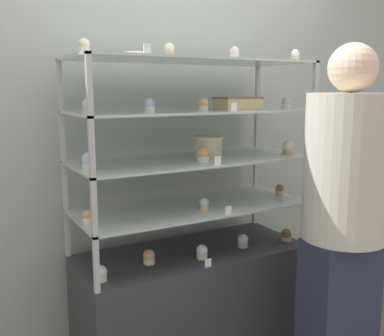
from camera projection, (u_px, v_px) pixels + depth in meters
name	position (u px, v px, depth m)	size (l,w,h in m)	color
back_wall	(159.00, 128.00, 2.79)	(8.00, 0.05, 2.60)	#A8B2AD
display_base	(192.00, 303.00, 2.60)	(1.29, 0.54, 0.64)	#333338
display_riser_lower	(192.00, 208.00, 2.50)	(1.29, 0.54, 0.26)	#B7B7BC
display_riser_middle	(192.00, 161.00, 2.46)	(1.29, 0.54, 0.26)	#B7B7BC
display_riser_upper	(192.00, 113.00, 2.41)	(1.29, 0.54, 0.26)	#B7B7BC
display_riser_top	(192.00, 62.00, 2.37)	(1.29, 0.54, 0.26)	#B7B7BC
layer_cake_centerpiece	(208.00, 146.00, 2.55)	(0.16, 0.16, 0.11)	beige
sheet_cake_frosted	(238.00, 103.00, 2.49)	(0.24, 0.16, 0.07)	#DBBC84
cupcake_0	(101.00, 274.00, 2.14)	(0.06, 0.06, 0.08)	white
cupcake_1	(149.00, 257.00, 2.35)	(0.06, 0.06, 0.08)	beige
cupcake_2	(202.00, 252.00, 2.42)	(0.06, 0.06, 0.08)	beige
cupcake_3	(243.00, 241.00, 2.60)	(0.06, 0.06, 0.08)	#CCB28C
cupcake_4	(286.00, 235.00, 2.70)	(0.06, 0.06, 0.08)	#CCB28C
price_tag_0	(208.00, 263.00, 2.31)	(0.04, 0.00, 0.04)	white
cupcake_5	(88.00, 216.00, 2.17)	(0.05, 0.05, 0.07)	beige
cupcake_6	(204.00, 204.00, 2.40)	(0.05, 0.05, 0.07)	#CCB28C
cupcake_7	(280.00, 190.00, 2.74)	(0.05, 0.05, 0.07)	#CCB28C
price_tag_1	(228.00, 210.00, 2.32)	(0.04, 0.00, 0.04)	white
cupcake_8	(89.00, 161.00, 2.13)	(0.07, 0.07, 0.08)	beige
cupcake_9	(203.00, 154.00, 2.35)	(0.07, 0.07, 0.08)	beige
cupcake_10	(288.00, 148.00, 2.61)	(0.07, 0.07, 0.08)	#CCB28C
price_tag_2	(218.00, 161.00, 2.24)	(0.04, 0.00, 0.04)	white
cupcake_11	(88.00, 106.00, 2.08)	(0.05, 0.05, 0.07)	#CCB28C
cupcake_12	(150.00, 105.00, 2.20)	(0.05, 0.05, 0.07)	white
cupcake_13	(204.00, 105.00, 2.30)	(0.05, 0.05, 0.07)	beige
cupcake_14	(286.00, 103.00, 2.62)	(0.05, 0.05, 0.07)	white
price_tag_3	(234.00, 107.00, 2.24)	(0.04, 0.00, 0.04)	white
cupcake_15	(84.00, 46.00, 1.98)	(0.05, 0.05, 0.07)	white
cupcake_16	(169.00, 50.00, 2.18)	(0.05, 0.05, 0.07)	#CCB28C
cupcake_17	(234.00, 53.00, 2.36)	(0.05, 0.05, 0.07)	white
cupcake_18	(295.00, 56.00, 2.54)	(0.05, 0.05, 0.07)	#CCB28C
price_tag_4	(147.00, 48.00, 1.97)	(0.04, 0.00, 0.04)	white
donut_glazed	(134.00, 55.00, 2.23)	(0.12, 0.12, 0.03)	#EFE5CC
customer_figure	(344.00, 214.00, 2.20)	(0.41, 0.41, 1.75)	#282D47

